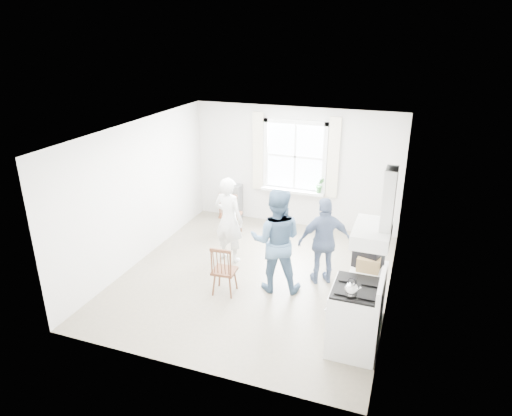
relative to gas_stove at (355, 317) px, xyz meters
The scene contains 15 objects.
room_shell 2.48m from the gas_stove, 144.75° to the left, with size 4.62×5.12×2.64m.
window_assembly 4.36m from the gas_stove, 116.71° to the left, with size 1.88×0.24×1.70m.
range_hood 1.43m from the gas_stove, ahead, with size 0.45×0.76×0.94m.
shelf_unit 4.95m from the gas_stove, 131.97° to the left, with size 0.40×0.30×0.80m, color gray.
gas_stove is the anchor object (origin of this frame).
kettle 0.60m from the gas_stove, 104.13° to the right, with size 0.18×0.18×0.25m.
low_cabinet 0.70m from the gas_stove, 84.32° to the left, with size 0.50×0.55×0.90m, color white.
stereo_stack 0.93m from the gas_stove, 86.96° to the left, with size 0.45×0.43×0.33m.
cardboard_box 0.79m from the gas_stove, 84.29° to the left, with size 0.31×0.22×0.20m, color #A68550.
windsor_chair_a 4.06m from the gas_stove, 137.50° to the left, with size 0.45×0.44×0.97m.
windsor_chair_b 2.29m from the gas_stove, 164.72° to the left, with size 0.39×0.38×0.88m.
person_left 3.16m from the gas_stove, 145.43° to the left, with size 0.59×0.59×1.63m, color white.
person_mid 1.88m from the gas_stove, 142.86° to the left, with size 0.86×0.86×1.77m, color #476585.
person_right 1.79m from the gas_stove, 115.74° to the left, with size 0.90×0.90×1.53m, color navy.
potted_plant 3.98m from the gas_stove, 109.68° to the left, with size 0.18×0.18×0.33m, color #327132.
Camera 1 is at (2.40, -6.63, 4.09)m, focal length 32.00 mm.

